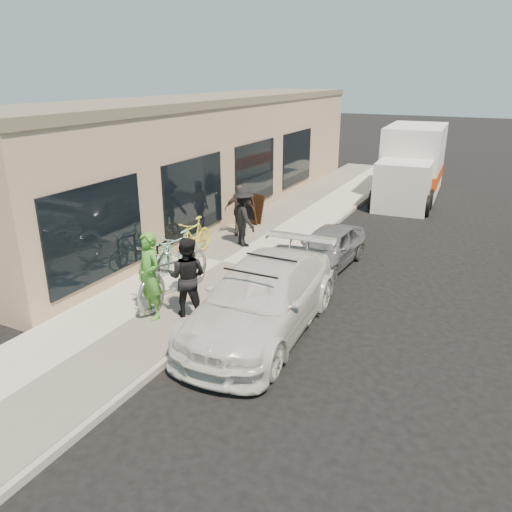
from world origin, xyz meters
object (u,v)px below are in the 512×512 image
(sedan_silver, at_px, (328,247))
(moving_truck, at_px, (411,167))
(tandem_bike, at_px, (176,270))
(cruiser_bike_a, at_px, (178,252))
(bike_rack, at_px, (163,255))
(sedan_white, at_px, (262,298))
(cruiser_bike_b, at_px, (160,254))
(woman_rider, at_px, (150,276))
(cruiser_bike_c, at_px, (194,238))
(man_standing, at_px, (187,277))
(bystander_a, at_px, (244,217))
(sandwich_board, at_px, (253,209))
(bystander_b, at_px, (239,210))

(sedan_silver, height_order, moving_truck, moving_truck)
(tandem_bike, distance_m, cruiser_bike_a, 1.75)
(bike_rack, bearing_deg, sedan_white, -21.08)
(tandem_bike, bearing_deg, cruiser_bike_b, 136.85)
(moving_truck, relative_size, woman_rider, 3.29)
(cruiser_bike_a, relative_size, cruiser_bike_c, 0.93)
(cruiser_bike_b, distance_m, cruiser_bike_c, 1.29)
(sedan_silver, bearing_deg, cruiser_bike_a, -140.40)
(sedan_white, distance_m, sedan_silver, 4.06)
(man_standing, xyz_separation_m, cruiser_bike_a, (-1.67, 2.03, -0.35))
(woman_rider, bearing_deg, bike_rack, 141.33)
(bystander_a, bearing_deg, woman_rider, 131.34)
(sandwich_board, height_order, sedan_silver, sandwich_board)
(cruiser_bike_a, bearing_deg, bystander_a, 86.34)
(bike_rack, distance_m, tandem_bike, 1.57)
(man_standing, distance_m, cruiser_bike_b, 2.75)
(sandwich_board, distance_m, cruiser_bike_b, 4.93)
(cruiser_bike_c, xyz_separation_m, bystander_b, (0.15, 2.37, 0.26))
(sandwich_board, relative_size, man_standing, 0.56)
(sandwich_board, xyz_separation_m, bystander_a, (0.80, -2.16, 0.37))
(sedan_silver, bearing_deg, bystander_a, 179.69)
(cruiser_bike_b, bearing_deg, cruiser_bike_a, 12.46)
(woman_rider, distance_m, bystander_a, 5.01)
(sedan_silver, height_order, man_standing, man_standing)
(bystander_a, bearing_deg, bike_rack, 111.62)
(man_standing, bearing_deg, bystander_a, -92.19)
(bike_rack, relative_size, moving_truck, 0.14)
(sandwich_board, distance_m, sedan_white, 7.28)
(tandem_bike, distance_m, cruiser_bike_c, 2.73)
(bike_rack, bearing_deg, sedan_silver, 38.55)
(sandwich_board, bearing_deg, cruiser_bike_b, -70.63)
(sedan_white, xyz_separation_m, sedan_silver, (0.02, 4.06, -0.17))
(cruiser_bike_b, distance_m, bystander_b, 3.67)
(bike_rack, height_order, moving_truck, moving_truck)
(sedan_white, height_order, moving_truck, moving_truck)
(sedan_white, xyz_separation_m, bystander_a, (-2.65, 4.25, 0.30))
(sedan_white, distance_m, man_standing, 1.63)
(bike_rack, bearing_deg, moving_truck, 72.12)
(tandem_bike, distance_m, cruiser_bike_b, 1.82)
(woman_rider, height_order, cruiser_bike_c, woman_rider)
(moving_truck, bearing_deg, bike_rack, -111.04)
(bike_rack, height_order, cruiser_bike_a, cruiser_bike_a)
(sandwich_board, height_order, cruiser_bike_c, cruiser_bike_c)
(sedan_silver, height_order, woman_rider, woman_rider)
(bike_rack, xyz_separation_m, bystander_b, (0.16, 3.79, 0.29))
(cruiser_bike_a, distance_m, cruiser_bike_c, 1.05)
(sedan_white, xyz_separation_m, man_standing, (-1.57, -0.33, 0.30))
(sedan_white, bearing_deg, sedan_silver, 87.22)
(sedan_silver, xyz_separation_m, man_standing, (-1.59, -4.38, 0.46))
(sandwich_board, xyz_separation_m, bystander_b, (0.20, -1.30, 0.31))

